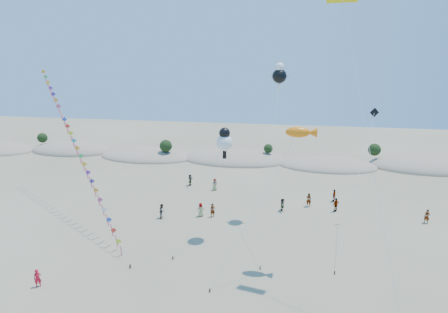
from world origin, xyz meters
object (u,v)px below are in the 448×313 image
at_px(kite_train, 75,143).
at_px(parafoil_kite, 343,3).
at_px(fish_kite, 301,133).
at_px(flyer_foreground, 38,278).

xyz_separation_m(kite_train, parafoil_kite, (27.73, -7.65, 13.57)).
bearing_deg(parafoil_kite, fish_kite, 174.92).
height_order(kite_train, flyer_foreground, kite_train).
xyz_separation_m(kite_train, fish_kite, (25.18, -7.42, 3.61)).
bearing_deg(fish_kite, kite_train, 163.57).
relative_size(fish_kite, flyer_foreground, 8.09).
relative_size(kite_train, fish_kite, 1.63).
bearing_deg(parafoil_kite, flyer_foreground, -163.22).
bearing_deg(kite_train, flyer_foreground, -73.22).
bearing_deg(parafoil_kite, kite_train, 164.57).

